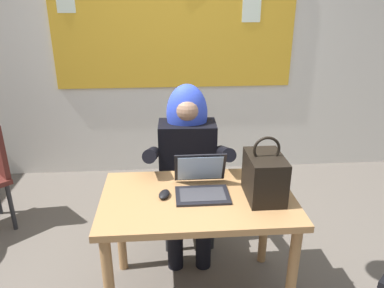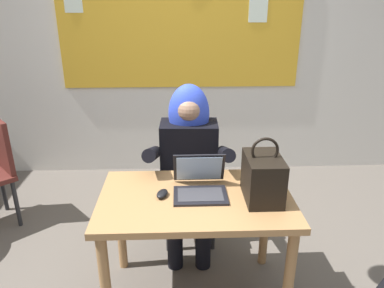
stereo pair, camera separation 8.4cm
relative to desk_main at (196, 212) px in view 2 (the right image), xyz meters
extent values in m
cube|color=silver|center=(-0.06, 1.97, 0.67)|extent=(6.58, 0.10, 2.60)
cube|color=gold|center=(-0.06, 1.90, 0.92)|extent=(2.40, 0.02, 1.20)
cube|color=white|center=(0.70, 1.89, 1.10)|extent=(0.18, 0.01, 0.28)
cube|color=white|center=(-1.08, 1.89, 1.15)|extent=(0.17, 0.01, 0.19)
cube|color=#A37547|center=(0.00, 0.00, 0.09)|extent=(1.14, 0.70, 0.04)
cylinder|color=#A37547|center=(-0.51, -0.29, -0.28)|extent=(0.06, 0.06, 0.70)
cylinder|color=#A37547|center=(0.51, -0.29, -0.28)|extent=(0.06, 0.06, 0.70)
cylinder|color=#A37547|center=(-0.51, 0.29, -0.28)|extent=(0.06, 0.06, 0.70)
cylinder|color=#A37547|center=(0.51, 0.29, -0.28)|extent=(0.06, 0.06, 0.70)
cube|color=black|center=(-0.02, 0.63, -0.19)|extent=(0.43, 0.43, 0.04)
cube|color=black|center=(-0.02, 0.82, 0.05)|extent=(0.38, 0.05, 0.45)
cylinder|color=#262628|center=(0.16, 0.47, -0.42)|extent=(0.04, 0.04, 0.41)
cylinder|color=#262628|center=(-0.18, 0.46, -0.42)|extent=(0.04, 0.04, 0.41)
cylinder|color=#262628|center=(0.15, 0.80, -0.42)|extent=(0.04, 0.04, 0.41)
cylinder|color=#262628|center=(-0.19, 0.80, -0.42)|extent=(0.04, 0.04, 0.41)
cylinder|color=black|center=(0.07, 0.27, -0.40)|extent=(0.11, 0.11, 0.45)
cylinder|color=black|center=(-0.13, 0.28, -0.40)|extent=(0.11, 0.11, 0.45)
cylinder|color=black|center=(0.07, 0.44, -0.14)|extent=(0.16, 0.42, 0.15)
cylinder|color=black|center=(-0.13, 0.44, -0.14)|extent=(0.16, 0.42, 0.15)
cube|color=black|center=(-0.02, 0.65, 0.09)|extent=(0.43, 0.27, 0.52)
cylinder|color=black|center=(0.22, 0.41, 0.20)|extent=(0.11, 0.47, 0.24)
cylinder|color=black|center=(-0.28, 0.43, 0.20)|extent=(0.11, 0.47, 0.24)
sphere|color=#A37A60|center=(-0.02, 0.65, 0.45)|extent=(0.20, 0.20, 0.20)
ellipsoid|color=blue|center=(-0.02, 0.68, 0.41)|extent=(0.31, 0.23, 0.44)
cube|color=black|center=(0.03, 0.00, 0.12)|extent=(0.31, 0.22, 0.01)
cube|color=#333338|center=(0.03, 0.00, 0.12)|extent=(0.26, 0.16, 0.00)
cube|color=black|center=(0.03, 0.15, 0.22)|extent=(0.31, 0.09, 0.21)
cube|color=#99B7E0|center=(0.03, 0.14, 0.22)|extent=(0.28, 0.07, 0.18)
ellipsoid|color=black|center=(-0.20, 0.01, 0.13)|extent=(0.09, 0.12, 0.03)
cube|color=black|center=(0.38, -0.03, 0.24)|extent=(0.20, 0.30, 0.26)
torus|color=black|center=(0.38, -0.03, 0.41)|extent=(0.16, 0.02, 0.16)
cube|color=#4C1E19|center=(-1.56, 0.98, 0.07)|extent=(0.28, 0.31, 0.45)
cylinder|color=#262628|center=(-1.46, 0.84, -0.41)|extent=(0.04, 0.04, 0.43)
cylinder|color=#262628|center=(-1.69, 1.10, -0.41)|extent=(0.04, 0.04, 0.43)
camera|label=1|loc=(-0.18, -1.87, 1.20)|focal=34.29mm
camera|label=2|loc=(-0.09, -1.88, 1.20)|focal=34.29mm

